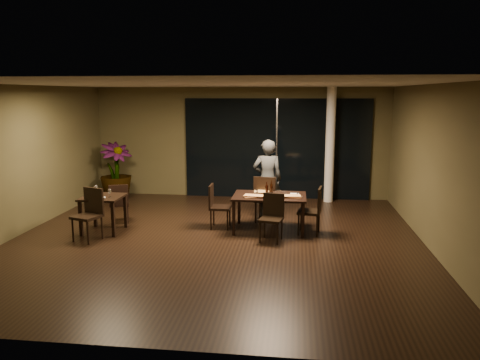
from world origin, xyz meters
name	(u,v)px	position (x,y,z in m)	size (l,w,h in m)	color
ground	(216,240)	(0.00, 0.00, 0.00)	(8.00, 8.00, 0.00)	black
wall_back	(240,143)	(0.00, 4.05, 1.50)	(8.00, 0.10, 3.00)	#484226
wall_front	(149,221)	(0.00, -4.05, 1.50)	(8.00, 0.10, 3.00)	#484226
wall_left	(16,161)	(-4.05, 0.00, 1.50)	(0.10, 8.00, 3.00)	#484226
wall_right	(437,168)	(4.05, 0.00, 1.50)	(0.10, 8.00, 3.00)	#484226
ceiling	(214,83)	(0.00, 0.00, 3.02)	(8.00, 8.00, 0.04)	silver
window_panel	(277,149)	(1.00, 3.96, 1.35)	(5.00, 0.06, 2.70)	black
column	(330,145)	(2.40, 3.65, 1.50)	(0.24, 0.24, 3.00)	white
main_table	(270,199)	(1.00, 0.80, 0.68)	(1.50, 1.00, 0.75)	black
side_table	(103,202)	(-2.40, 0.30, 0.62)	(0.80, 0.80, 0.75)	black
chair_main_far	(266,197)	(0.88, 1.39, 0.59)	(0.55, 0.55, 1.05)	black
chair_main_near	(272,215)	(1.09, 0.15, 0.51)	(0.50, 0.50, 0.91)	black
chair_main_left	(216,204)	(-0.13, 0.87, 0.52)	(0.43, 0.43, 0.93)	black
chair_main_right	(314,208)	(1.90, 0.64, 0.54)	(0.51, 0.51, 0.97)	black
chair_side_far	(119,201)	(-2.31, 0.95, 0.49)	(0.52, 0.52, 0.88)	black
chair_side_near	(90,211)	(-2.44, -0.23, 0.56)	(0.59, 0.59, 1.01)	black
diner	(267,179)	(0.89, 1.83, 0.90)	(0.61, 0.41, 1.81)	#313436
potted_plant	(116,171)	(-3.29, 3.26, 0.77)	(0.84, 0.84, 1.54)	#21521B
pizza_board_left	(256,197)	(0.73, 0.60, 0.76)	(0.50, 0.25, 0.01)	#442816
pizza_board_right	(289,197)	(1.40, 0.67, 0.76)	(0.51, 0.26, 0.01)	#442716
oblong_pizza_left	(256,196)	(0.73, 0.60, 0.77)	(0.46, 0.21, 0.02)	maroon
oblong_pizza_right	(289,196)	(1.40, 0.67, 0.77)	(0.45, 0.21, 0.02)	maroon
round_pizza	(261,192)	(0.81, 1.12, 0.76)	(0.32, 0.32, 0.01)	#AB3C13
bottle_a	(267,188)	(0.94, 0.86, 0.88)	(0.06, 0.06, 0.27)	black
bottle_b	(271,188)	(1.04, 0.83, 0.89)	(0.06, 0.06, 0.28)	black
bottle_c	(271,187)	(1.03, 0.92, 0.90)	(0.07, 0.07, 0.30)	black
tumbler_left	(256,192)	(0.71, 0.85, 0.80)	(0.08, 0.08, 0.10)	white
tumbler_right	(279,192)	(1.19, 0.88, 0.80)	(0.08, 0.08, 0.09)	white
napkin_near	(297,196)	(1.57, 0.72, 0.76)	(0.18, 0.10, 0.01)	white
napkin_far	(295,194)	(1.51, 0.97, 0.76)	(0.18, 0.10, 0.01)	white
wine_glass_a	(96,191)	(-2.56, 0.35, 0.85)	(0.09, 0.09, 0.20)	white
wine_glass_b	(110,193)	(-2.22, 0.24, 0.83)	(0.07, 0.07, 0.17)	white
side_napkin	(101,198)	(-2.37, 0.14, 0.76)	(0.18, 0.11, 0.01)	white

